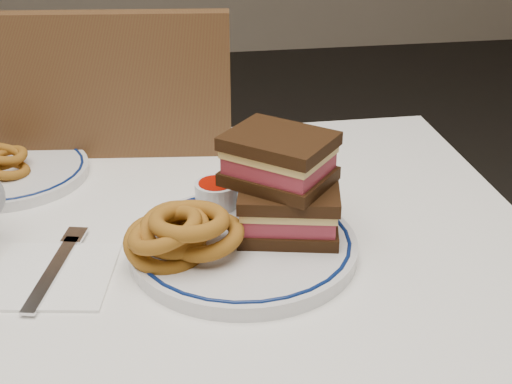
{
  "coord_description": "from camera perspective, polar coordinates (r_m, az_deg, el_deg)",
  "views": [
    {
      "loc": [
        0.12,
        -0.77,
        1.24
      ],
      "look_at": [
        0.25,
        0.02,
        0.83
      ],
      "focal_mm": 50.0,
      "sensor_mm": 36.0,
      "label": 1
    }
  ],
  "objects": [
    {
      "name": "napkin_fork",
      "position": [
        0.91,
        -15.91,
        -6.28
      ],
      "size": [
        0.17,
        0.19,
        0.01
      ],
      "color": "white",
      "rests_on": "dining_table"
    },
    {
      "name": "dining_table",
      "position": [
        0.98,
        -14.59,
        -11.13
      ],
      "size": [
        1.27,
        0.87,
        0.75
      ],
      "color": "white",
      "rests_on": "floor"
    },
    {
      "name": "water_glass",
      "position": [
        0.98,
        0.78,
        0.91
      ],
      "size": [
        0.07,
        0.07,
        0.11
      ],
      "primitive_type": "cylinder",
      "color": "#9AB7C7",
      "rests_on": "dining_table"
    },
    {
      "name": "onion_rings_main",
      "position": [
        0.87,
        -6.12,
        -3.25
      ],
      "size": [
        0.15,
        0.11,
        0.08
      ],
      "color": "brown",
      "rests_on": "main_plate"
    },
    {
      "name": "ketchup_ramekin",
      "position": [
        0.98,
        -3.2,
        -0.05
      ],
      "size": [
        0.06,
        0.06,
        0.03
      ],
      "color": "silver",
      "rests_on": "main_plate"
    },
    {
      "name": "main_plate",
      "position": [
        0.91,
        -0.99,
        -4.3
      ],
      "size": [
        0.29,
        0.29,
        0.02
      ],
      "color": "silver",
      "rests_on": "dining_table"
    },
    {
      "name": "far_plate",
      "position": [
        1.17,
        -19.17,
        1.58
      ],
      "size": [
        0.24,
        0.24,
        0.02
      ],
      "color": "silver",
      "rests_on": "dining_table"
    },
    {
      "name": "onion_rings_far",
      "position": [
        1.16,
        -19.52,
        2.42
      ],
      "size": [
        0.09,
        0.09,
        0.06
      ],
      "color": "brown",
      "rests_on": "far_plate"
    },
    {
      "name": "chair_far",
      "position": [
        1.43,
        -11.09,
        -2.8
      ],
      "size": [
        0.51,
        0.51,
        0.99
      ],
      "color": "#422315",
      "rests_on": "floor"
    },
    {
      "name": "reuben_sandwich",
      "position": [
        0.9,
        2.25,
        0.6
      ],
      "size": [
        0.16,
        0.16,
        0.13
      ],
      "color": "black",
      "rests_on": "main_plate"
    }
  ]
}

